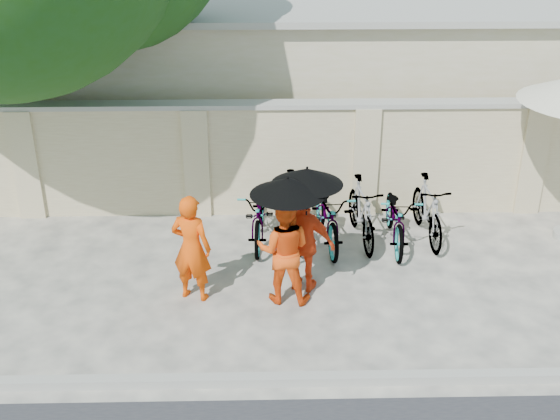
{
  "coord_description": "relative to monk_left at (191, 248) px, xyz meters",
  "views": [
    {
      "loc": [
        0.22,
        -8.52,
        5.6
      ],
      "look_at": [
        0.43,
        0.93,
        1.1
      ],
      "focal_mm": 45.0,
      "sensor_mm": 36.0,
      "label": 1
    }
  ],
  "objects": [
    {
      "name": "monk_left",
      "position": [
        0.0,
        0.0,
        0.0
      ],
      "size": [
        0.69,
        0.56,
        1.63
      ],
      "primitive_type": "imported",
      "rotation": [
        0.0,
        0.0,
        2.81
      ],
      "color": "#F84A06",
      "rests_on": "ground"
    },
    {
      "name": "building_behind",
      "position": [
        2.85,
        6.71,
        0.78
      ],
      "size": [
        14.0,
        6.0,
        3.2
      ],
      "primitive_type": "cube",
      "color": "beige",
      "rests_on": "ground"
    },
    {
      "name": "ground",
      "position": [
        0.85,
        -0.29,
        -0.82
      ],
      "size": [
        80.0,
        80.0,
        0.0
      ],
      "primitive_type": "plane",
      "color": "beige"
    },
    {
      "name": "monk_center",
      "position": [
        1.32,
        -0.08,
        -0.0
      ],
      "size": [
        0.87,
        0.72,
        1.62
      ],
      "primitive_type": "imported",
      "rotation": [
        0.0,
        0.0,
        3.0
      ],
      "color": "#F04C0F",
      "rests_on": "ground"
    },
    {
      "name": "bike_2",
      "position": [
        2.1,
        1.65,
        -0.31
      ],
      "size": [
        0.85,
        1.99,
        1.02
      ],
      "primitive_type": "imported",
      "rotation": [
        0.0,
        0.0,
        0.09
      ],
      "color": "gray",
      "rests_on": "ground"
    },
    {
      "name": "compound_wall",
      "position": [
        1.85,
        2.91,
        0.18
      ],
      "size": [
        20.0,
        0.3,
        2.0
      ],
      "primitive_type": "cube",
      "color": "beige",
      "rests_on": "ground"
    },
    {
      "name": "parasol_center",
      "position": [
        1.37,
        -0.16,
        1.02
      ],
      "size": [
        1.04,
        1.04,
        1.03
      ],
      "color": "black",
      "rests_on": "ground"
    },
    {
      "name": "kerb",
      "position": [
        0.85,
        -1.99,
        -0.76
      ],
      "size": [
        40.0,
        0.16,
        0.12
      ],
      "primitive_type": "cube",
      "color": "#9E9E96",
      "rests_on": "ground"
    },
    {
      "name": "bike_3",
      "position": [
        2.66,
        1.71,
        -0.28
      ],
      "size": [
        0.68,
        1.83,
        1.08
      ],
      "primitive_type": "imported",
      "rotation": [
        0.0,
        0.0,
        0.1
      ],
      "color": "gray",
      "rests_on": "ground"
    },
    {
      "name": "bike_0",
      "position": [
        0.97,
        1.78,
        -0.31
      ],
      "size": [
        0.75,
        1.94,
        1.0
      ],
      "primitive_type": "imported",
      "rotation": [
        0.0,
        0.0,
        -0.04
      ],
      "color": "gray",
      "rests_on": "ground"
    },
    {
      "name": "parasol_right",
      "position": [
        1.64,
        0.11,
        1.05
      ],
      "size": [
        1.01,
        1.01,
        1.08
      ],
      "color": "black",
      "rests_on": "ground"
    },
    {
      "name": "monk_right",
      "position": [
        1.62,
        0.19,
        -0.02
      ],
      "size": [
        1.0,
        0.73,
        1.58
      ],
      "primitive_type": "imported",
      "rotation": [
        0.0,
        0.0,
        2.72
      ],
      "color": "red",
      "rests_on": "ground"
    },
    {
      "name": "bike_4",
      "position": [
        3.22,
        1.59,
        -0.32
      ],
      "size": [
        0.74,
        1.91,
        0.99
      ],
      "primitive_type": "imported",
      "rotation": [
        0.0,
        0.0,
        -0.04
      ],
      "color": "gray",
      "rests_on": "ground"
    },
    {
      "name": "bike_1",
      "position": [
        1.53,
        1.81,
        -0.25
      ],
      "size": [
        0.74,
        1.93,
        1.13
      ],
      "primitive_type": "imported",
      "rotation": [
        0.0,
        0.0,
        0.11
      ],
      "color": "gray",
      "rests_on": "ground"
    },
    {
      "name": "bike_5",
      "position": [
        3.79,
        1.78,
        -0.28
      ],
      "size": [
        0.6,
        1.8,
        1.06
      ],
      "primitive_type": "imported",
      "rotation": [
        0.0,
        0.0,
        0.06
      ],
      "color": "gray",
      "rests_on": "ground"
    }
  ]
}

